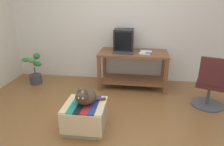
# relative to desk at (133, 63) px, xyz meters

# --- Properties ---
(ground_plane) EXTENTS (14.00, 14.00, 0.00)m
(ground_plane) POSITION_rel_desk_xyz_m (-0.32, -1.60, -0.50)
(ground_plane) COLOR brown
(back_wall) EXTENTS (8.00, 0.10, 2.60)m
(back_wall) POSITION_rel_desk_xyz_m (-0.32, 0.45, 0.80)
(back_wall) COLOR silver
(back_wall) RESTS_ON ground_plane
(desk) EXTENTS (1.36, 0.69, 0.73)m
(desk) POSITION_rel_desk_xyz_m (0.00, 0.00, 0.00)
(desk) COLOR brown
(desk) RESTS_ON ground_plane
(tv_monitor) EXTENTS (0.39, 0.39, 0.43)m
(tv_monitor) POSITION_rel_desk_xyz_m (-0.20, 0.11, 0.44)
(tv_monitor) COLOR black
(tv_monitor) RESTS_ON desk
(keyboard) EXTENTS (0.41, 0.18, 0.02)m
(keyboard) POSITION_rel_desk_xyz_m (-0.19, -0.15, 0.24)
(keyboard) COLOR #333338
(keyboard) RESTS_ON desk
(book) EXTENTS (0.25, 0.29, 0.02)m
(book) POSITION_rel_desk_xyz_m (0.24, -0.05, 0.24)
(book) COLOR white
(book) RESTS_ON desk
(ottoman_with_blanket) EXTENTS (0.55, 0.54, 0.39)m
(ottoman_with_blanket) POSITION_rel_desk_xyz_m (-0.59, -1.57, -0.30)
(ottoman_with_blanket) COLOR tan
(ottoman_with_blanket) RESTS_ON ground_plane
(cat) EXTENTS (0.41, 0.37, 0.28)m
(cat) POSITION_rel_desk_xyz_m (-0.58, -1.55, 0.00)
(cat) COLOR #473323
(cat) RESTS_ON ottoman_with_blanket
(potted_plant) EXTENTS (0.43, 0.40, 0.63)m
(potted_plant) POSITION_rel_desk_xyz_m (-2.06, -0.11, -0.22)
(potted_plant) COLOR #3D3D42
(potted_plant) RESTS_ON ground_plane
(office_chair) EXTENTS (0.54, 0.54, 0.89)m
(office_chair) POSITION_rel_desk_xyz_m (1.28, -0.70, -0.11)
(office_chair) COLOR #4C4C51
(office_chair) RESTS_ON ground_plane
(stapler) EXTENTS (0.11, 0.04, 0.04)m
(stapler) POSITION_rel_desk_xyz_m (0.29, -0.16, 0.25)
(stapler) COLOR #2342B7
(stapler) RESTS_ON desk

